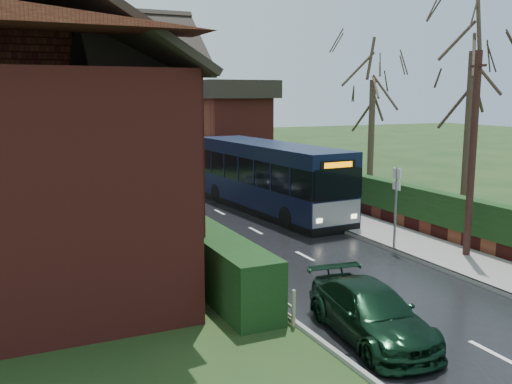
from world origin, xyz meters
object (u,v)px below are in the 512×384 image
bus (269,178)px  car_silver (149,194)px  bus_stop_sign (396,196)px  car_green (371,313)px  telegraph_pole (472,156)px  brick_house (13,129)px

bus → car_silver: bus is taller
car_silver → bus_stop_sign: bearing=-46.2°
car_green → telegraph_pole: bearing=36.7°
brick_house → bus: size_ratio=1.37×
car_silver → bus: bearing=-13.9°
bus_stop_sign → bus: bearing=101.4°
car_silver → telegraph_pole: (7.60, -12.40, 2.69)m
brick_house → bus_stop_sign: 12.66m
bus → telegraph_pole: bearing=-79.4°
bus_stop_sign → brick_house: bearing=168.1°
brick_house → car_green: size_ratio=3.56×
brick_house → car_green: 11.97m
brick_house → bus_stop_sign: (11.93, -3.44, -2.43)m
car_silver → brick_house: bearing=-115.1°
brick_house → car_silver: 10.01m
bus_stop_sign → car_silver: bearing=123.6°
telegraph_pole → bus_stop_sign: bearing=147.9°
bus_stop_sign → telegraph_pole: 2.81m
bus → car_green: size_ratio=2.60×
car_green → bus_stop_sign: (5.08, 5.61, 1.35)m
brick_house → bus_stop_sign: brick_house is taller
car_silver → telegraph_pole: size_ratio=0.64×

